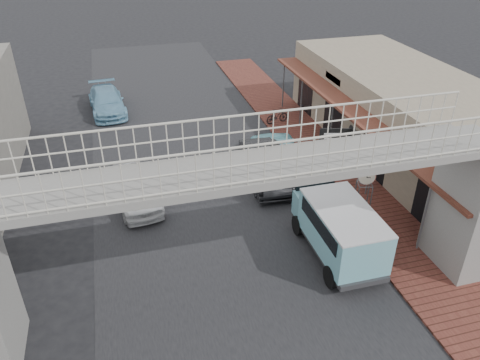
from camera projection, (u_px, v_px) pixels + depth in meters
ground at (223, 233)px, 18.78m from camera, size 120.00×120.00×0.00m
road_strip at (223, 233)px, 18.78m from camera, size 10.00×60.00×0.01m
sidewalk at (338, 175)px, 22.74m from camera, size 3.00×40.00×0.10m
shophouse_row at (414, 120)px, 23.60m from camera, size 7.20×18.00×4.00m
footbridge at (252, 226)px, 13.85m from camera, size 16.40×2.40×6.34m
white_hatchback at (135, 189)px, 20.33m from camera, size 2.25×4.44×1.45m
dark_sedan at (265, 166)px, 22.02m from camera, size 1.99×4.87×1.57m
angkot_curb at (278, 151)px, 23.60m from camera, size 2.51×4.86×1.31m
angkot_far at (107, 101)px, 29.38m from camera, size 2.41×5.08×1.43m
angkot_van at (340, 225)px, 16.92m from camera, size 2.08×4.47×2.18m
motorcycle_near at (301, 153)px, 23.73m from camera, size 1.62×0.62×0.84m
motorcycle_far at (277, 116)px, 27.79m from camera, size 1.53×0.74×0.88m
street_clock at (366, 179)px, 17.66m from camera, size 0.73×0.68×2.84m
arrow_sign at (356, 141)px, 19.48m from camera, size 2.09×1.39×3.47m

